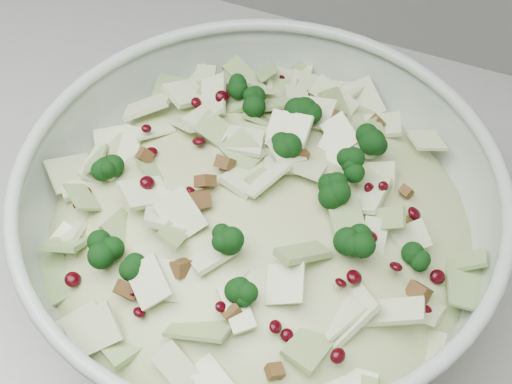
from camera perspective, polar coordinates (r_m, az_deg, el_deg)
counter at (r=1.25m, az=-19.52°, el=-6.73°), size 3.60×0.60×0.90m
mixing_bowl at (r=0.58m, az=0.29°, el=-3.31°), size 0.48×0.48×0.15m
salad at (r=0.56m, az=0.30°, el=-1.90°), size 0.43×0.43×0.15m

